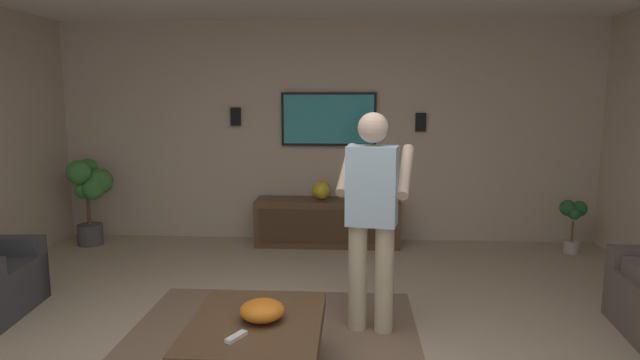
{
  "coord_description": "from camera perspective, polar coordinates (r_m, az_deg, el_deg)",
  "views": [
    {
      "loc": [
        -3.1,
        -0.33,
        1.74
      ],
      "look_at": [
        1.12,
        -0.06,
        1.09
      ],
      "focal_mm": 29.87,
      "sensor_mm": 36.0,
      "label": 1
    }
  ],
  "objects": [
    {
      "name": "wall_back_tv",
      "position": [
        6.52,
        0.7,
        5.19
      ],
      "size": [
        0.1,
        6.71,
        2.66
      ],
      "primitive_type": "cube",
      "color": "#BCA893",
      "rests_on": "ground"
    },
    {
      "name": "coffee_table",
      "position": [
        3.41,
        -6.85,
        -16.32
      ],
      "size": [
        1.0,
        0.8,
        0.4
      ],
      "color": "#513823",
      "rests_on": "ground"
    },
    {
      "name": "media_console",
      "position": [
        6.34,
        0.81,
        -4.55
      ],
      "size": [
        0.45,
        1.7,
        0.55
      ],
      "rotation": [
        0.0,
        0.0,
        3.14
      ],
      "color": "#513823",
      "rests_on": "ground"
    },
    {
      "name": "tv",
      "position": [
        6.42,
        0.94,
        6.53
      ],
      "size": [
        0.05,
        1.14,
        0.64
      ],
      "rotation": [
        0.0,
        0.0,
        3.14
      ],
      "color": "black"
    },
    {
      "name": "person_standing",
      "position": [
        3.92,
        5.61,
        -3.14
      ],
      "size": [
        0.6,
        0.61,
        1.64
      ],
      "rotation": [
        0.0,
        0.0,
        -0.19
      ],
      "color": "#C6B793",
      "rests_on": "ground"
    },
    {
      "name": "potted_plant_tall",
      "position": [
        6.82,
        -23.43,
        -1.0
      ],
      "size": [
        0.5,
        0.47,
        1.03
      ],
      "color": "#4C4C51",
      "rests_on": "ground"
    },
    {
      "name": "potted_plant_short",
      "position": [
        6.6,
        25.43,
        -3.51
      ],
      "size": [
        0.2,
        0.3,
        0.61
      ],
      "color": "#B7B2A8",
      "rests_on": "ground"
    },
    {
      "name": "bowl",
      "position": [
        3.35,
        -6.21,
        -13.72
      ],
      "size": [
        0.28,
        0.28,
        0.12
      ],
      "primitive_type": "ellipsoid",
      "color": "orange",
      "rests_on": "coffee_table"
    },
    {
      "name": "remote_white",
      "position": [
        3.15,
        -8.97,
        -16.27
      ],
      "size": [
        0.15,
        0.11,
        0.02
      ],
      "primitive_type": "cube",
      "rotation": [
        0.0,
        0.0,
        2.66
      ],
      "color": "white",
      "rests_on": "coffee_table"
    },
    {
      "name": "vase_round",
      "position": [
        6.27,
        0.15,
        -1.12
      ],
      "size": [
        0.22,
        0.22,
        0.22
      ],
      "primitive_type": "sphere",
      "color": "gold",
      "rests_on": "media_console"
    },
    {
      "name": "wall_speaker_left",
      "position": [
        6.47,
        10.74,
        6.1
      ],
      "size": [
        0.06,
        0.12,
        0.22
      ],
      "primitive_type": "cube",
      "color": "black"
    },
    {
      "name": "wall_speaker_right",
      "position": [
        6.58,
        -9.02,
        6.72
      ],
      "size": [
        0.06,
        0.12,
        0.22
      ],
      "primitive_type": "cube",
      "color": "black"
    }
  ]
}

